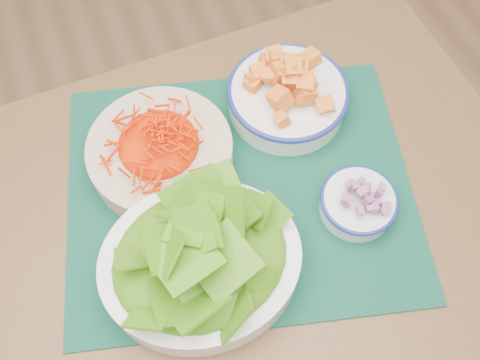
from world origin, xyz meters
The scene contains 6 objects.
table centered at (0.32, 0.19, 0.64)m, with size 1.12×0.76×0.75m.
placemat centered at (0.41, 0.25, 0.75)m, with size 0.54×0.45×0.00m, color #072E22.
carrot_bowl centered at (0.31, 0.34, 0.80)m, with size 0.29×0.29×0.09m.
squash_bowl centered at (0.54, 0.37, 0.80)m, with size 0.24×0.24×0.10m.
lettuce_bowl centered at (0.31, 0.14, 0.82)m, with size 0.31×0.27×0.14m.
onion_bowl centered at (0.56, 0.15, 0.78)m, with size 0.13×0.13×0.06m.
Camera 1 is at (0.27, -0.11, 1.51)m, focal length 40.00 mm.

